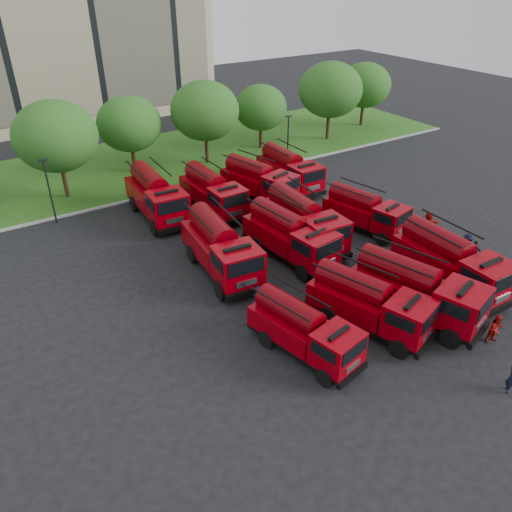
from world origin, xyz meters
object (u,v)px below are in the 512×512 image
at_px(fire_truck_4, 220,248).
at_px(fire_truck_6, 303,221).
at_px(fire_truck_7, 365,211).
at_px(firefighter_2, 471,263).
at_px(fire_truck_8, 156,196).
at_px(firefighter_0, 507,391).
at_px(firefighter_3, 464,259).
at_px(firefighter_5, 425,236).
at_px(fire_truck_11, 289,170).
at_px(fire_truck_0, 304,330).
at_px(fire_truck_1, 369,303).
at_px(fire_truck_2, 416,290).
at_px(firefighter_4, 258,310).
at_px(firefighter_1, 492,341).
at_px(fire_truck_5, 289,236).
at_px(fire_truck_9, 213,192).
at_px(fire_truck_10, 259,181).
at_px(fire_truck_3, 450,261).

relative_size(fire_truck_4, fire_truck_6, 1.01).
xyz_separation_m(fire_truck_7, firefighter_2, (2.72, -7.59, -1.51)).
xyz_separation_m(fire_truck_4, fire_truck_8, (-0.30, 9.76, 0.01)).
bearing_deg(fire_truck_6, firefighter_0, -88.33).
bearing_deg(firefighter_0, fire_truck_7, 30.87).
relative_size(firefighter_3, firefighter_5, 1.01).
distance_m(fire_truck_11, firefighter_2, 17.44).
relative_size(fire_truck_0, firefighter_5, 3.40).
height_order(fire_truck_7, firefighter_0, fire_truck_7).
bearing_deg(fire_truck_1, fire_truck_4, 95.78).
xyz_separation_m(fire_truck_2, fire_truck_6, (-0.16, 10.15, 0.05)).
xyz_separation_m(firefighter_2, firefighter_4, (-14.85, 3.38, 0.00)).
bearing_deg(fire_truck_4, firefighter_4, -87.11).
distance_m(fire_truck_11, firefighter_1, 23.15).
xyz_separation_m(fire_truck_4, firefighter_0, (6.27, -16.52, -1.78)).
xyz_separation_m(fire_truck_11, firefighter_5, (3.21, -12.82, -1.68)).
height_order(fire_truck_2, firefighter_4, fire_truck_2).
distance_m(fire_truck_6, firefighter_4, 8.73).
bearing_deg(fire_truck_5, fire_truck_9, 89.39).
relative_size(fire_truck_4, fire_truck_5, 1.05).
bearing_deg(fire_truck_9, fire_truck_11, 3.58).
xyz_separation_m(fire_truck_4, fire_truck_9, (3.90, 8.31, -0.11)).
bearing_deg(fire_truck_7, fire_truck_1, -144.27).
bearing_deg(fire_truck_9, firefighter_4, -108.45).
bearing_deg(fire_truck_2, fire_truck_7, 45.57).
distance_m(fire_truck_10, firefighter_5, 14.05).
relative_size(fire_truck_6, fire_truck_11, 1.08).
xyz_separation_m(fire_truck_9, firefighter_2, (10.73, -16.50, -1.67)).
xyz_separation_m(firefighter_1, firefighter_2, (5.80, 5.74, 0.00)).
bearing_deg(fire_truck_10, firefighter_4, -136.91).
xyz_separation_m(fire_truck_0, firefighter_3, (14.90, 1.51, -1.46)).
height_order(fire_truck_0, firefighter_3, fire_truck_0).
xyz_separation_m(fire_truck_8, firefighter_4, (0.08, -14.57, -1.79)).
height_order(fire_truck_3, firefighter_5, fire_truck_3).
bearing_deg(firefighter_4, fire_truck_6, -124.52).
distance_m(fire_truck_0, fire_truck_6, 11.62).
distance_m(fire_truck_0, fire_truck_11, 21.77).
relative_size(fire_truck_3, firefighter_4, 4.91).
xyz_separation_m(fire_truck_7, firefighter_4, (-12.13, -4.21, -1.51)).
bearing_deg(firefighter_3, fire_truck_6, -78.60).
relative_size(fire_truck_1, fire_truck_2, 0.92).
height_order(fire_truck_4, fire_truck_7, fire_truck_4).
distance_m(firefighter_0, firefighter_3, 12.23).
relative_size(fire_truck_3, fire_truck_7, 1.12).
distance_m(fire_truck_2, fire_truck_6, 10.16).
relative_size(fire_truck_7, fire_truck_9, 0.94).
relative_size(firefighter_0, firefighter_3, 0.82).
bearing_deg(firefighter_4, firefighter_5, -156.62).
bearing_deg(firefighter_5, fire_truck_4, 18.15).
xyz_separation_m(fire_truck_2, firefighter_3, (7.75, 2.38, -1.73)).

